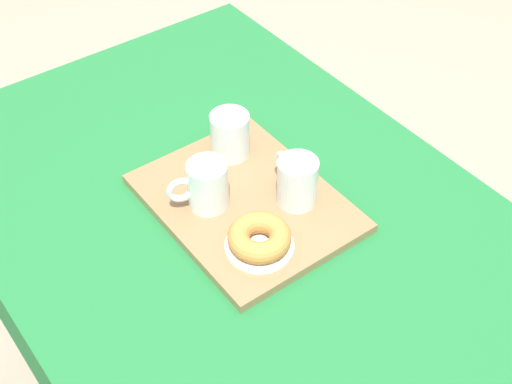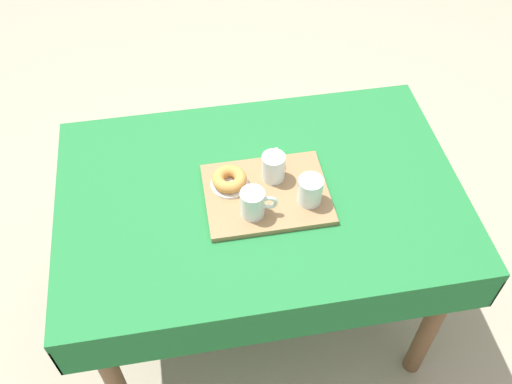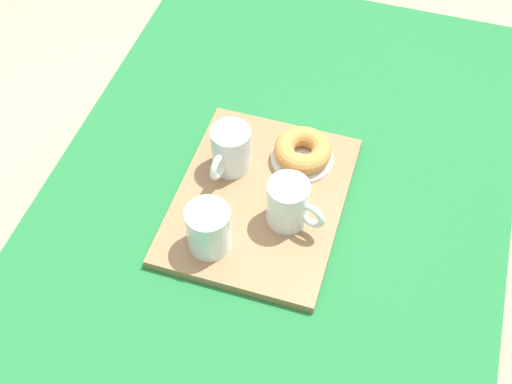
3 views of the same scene
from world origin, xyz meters
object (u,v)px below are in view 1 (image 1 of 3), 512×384
Objects in this scene: tea_mug_right at (297,182)px; dining_table at (242,256)px; water_glass_near at (230,137)px; sugar_donut_left at (259,237)px; serving_tray at (245,203)px; donut_plate_left at (259,246)px; tea_mug_left at (207,186)px.

dining_table is at bearing 68.30° from tea_mug_right.
sugar_donut_left is (-0.23, 0.10, -0.01)m from water_glass_near.
donut_plate_left reaches higher than serving_tray.
water_glass_near is 0.76× the size of donut_plate_left.
serving_tray is 3.49× the size of tea_mug_left.
water_glass_near is (0.12, -0.05, 0.05)m from serving_tray.
dining_table is at bearing 126.51° from serving_tray.
tea_mug_left is at bearing 4.42° from sugar_donut_left.
dining_table is 0.20m from tea_mug_right.
water_glass_near is at bearing -51.60° from tea_mug_left.
serving_tray is at bearing 53.34° from tea_mug_right.
tea_mug_left is 0.15m from donut_plate_left.
dining_table is 0.23m from water_glass_near.
dining_table is 3.33× the size of serving_tray.
tea_mug_right is 0.94× the size of donut_plate_left.
tea_mug_left reaches higher than dining_table.
dining_table is 10.70× the size of donut_plate_left.
water_glass_near is 0.26m from donut_plate_left.
serving_tray is at bearing 156.54° from water_glass_near.
tea_mug_left is 1.01× the size of sugar_donut_left.
tea_mug_right is (-0.05, -0.07, 0.05)m from serving_tray.
serving_tray is at bearing -117.79° from tea_mug_left.
sugar_donut_left is (-0.14, -0.01, -0.02)m from tea_mug_left.
water_glass_near is at bearing -23.46° from serving_tray.
tea_mug_left reaches higher than water_glass_near.
water_glass_near reaches higher than donut_plate_left.
serving_tray is 0.14m from water_glass_near.
tea_mug_left is at bearing 38.31° from dining_table.
serving_tray is 3.52× the size of sugar_donut_left.
donut_plate_left is at bearing 0.00° from sugar_donut_left.
tea_mug_right is 0.18m from water_glass_near.
donut_plate_left is (-0.09, 0.03, 0.13)m from dining_table.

